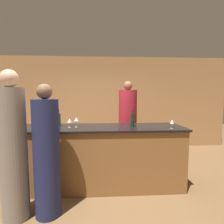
% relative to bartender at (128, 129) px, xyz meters
% --- Properties ---
extents(ground_plane, '(14.00, 14.00, 0.00)m').
position_rel_bartender_xyz_m(ground_plane, '(-0.65, -0.77, -0.90)').
color(ground_plane, brown).
extents(back_wall, '(8.00, 0.06, 2.80)m').
position_rel_bartender_xyz_m(back_wall, '(-0.65, 1.61, 0.50)').
color(back_wall, '#A37547').
rests_on(back_wall, ground_plane).
extents(bar_counter, '(3.03, 0.79, 1.09)m').
position_rel_bartender_xyz_m(bar_counter, '(-0.65, -0.77, -0.35)').
color(bar_counter, brown).
rests_on(bar_counter, ground_plane).
extents(bartender, '(0.40, 0.40, 1.95)m').
position_rel_bartender_xyz_m(bartender, '(0.00, 0.00, 0.00)').
color(bartender, maroon).
rests_on(bartender, ground_plane).
extents(guest_0, '(0.34, 0.34, 1.96)m').
position_rel_bartender_xyz_m(guest_0, '(-1.72, -1.54, 0.02)').
color(guest_0, gray).
rests_on(guest_0, ground_plane).
extents(guest_1, '(0.34, 0.34, 1.79)m').
position_rel_bartender_xyz_m(guest_1, '(-1.31, -1.49, -0.07)').
color(guest_1, '#1E234C').
rests_on(guest_1, ground_plane).
extents(wine_bottle_0, '(0.07, 0.07, 0.31)m').
position_rel_bartender_xyz_m(wine_bottle_0, '(-1.34, -0.67, 0.31)').
color(wine_bottle_0, '#19381E').
rests_on(wine_bottle_0, bar_counter).
extents(wine_bottle_1, '(0.07, 0.07, 0.30)m').
position_rel_bartender_xyz_m(wine_bottle_1, '(-0.03, -0.78, 0.31)').
color(wine_bottle_1, black).
rests_on(wine_bottle_1, bar_counter).
extents(wine_glass_0, '(0.07, 0.07, 0.16)m').
position_rel_bartender_xyz_m(wine_glass_0, '(-1.12, -0.82, 0.31)').
color(wine_glass_0, silver).
rests_on(wine_glass_0, bar_counter).
extents(wine_glass_1, '(0.06, 0.06, 0.15)m').
position_rel_bartender_xyz_m(wine_glass_1, '(-1.45, -0.76, 0.30)').
color(wine_glass_1, silver).
rests_on(wine_glass_1, bar_counter).
extents(wine_glass_2, '(0.07, 0.07, 0.15)m').
position_rel_bartender_xyz_m(wine_glass_2, '(0.60, -1.00, 0.30)').
color(wine_glass_2, silver).
rests_on(wine_glass_2, bar_counter).
extents(wine_glass_3, '(0.07, 0.07, 0.16)m').
position_rel_bartender_xyz_m(wine_glass_3, '(-1.32, -0.93, 0.31)').
color(wine_glass_3, silver).
rests_on(wine_glass_3, bar_counter).
extents(wine_glass_4, '(0.08, 0.08, 0.17)m').
position_rel_bartender_xyz_m(wine_glass_4, '(-1.01, -0.78, 0.32)').
color(wine_glass_4, silver).
rests_on(wine_glass_4, bar_counter).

